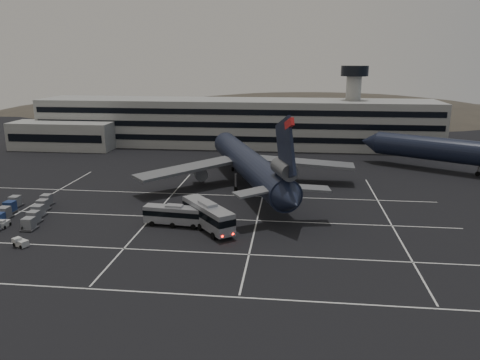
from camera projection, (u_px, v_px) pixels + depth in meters
name	position (u px, v px, depth m)	size (l,w,h in m)	color
ground	(181.00, 226.00, 75.73)	(260.00, 260.00, 0.00)	black
lane_markings	(188.00, 225.00, 76.32)	(90.00, 55.62, 0.01)	silver
terminal	(226.00, 123.00, 142.60)	(125.00, 26.00, 24.00)	gray
hills	(294.00, 134.00, 240.08)	(352.00, 180.00, 44.00)	#38332B
trijet_main	(249.00, 164.00, 95.82)	(44.64, 55.84, 18.08)	black
bus_near	(208.00, 214.00, 73.88)	(10.07, 11.70, 4.45)	gray
bus_far	(174.00, 214.00, 75.47)	(10.16, 3.28, 3.52)	gray
tug_a	(3.00, 224.00, 74.94)	(1.41, 2.24, 1.39)	beige
tug_b	(21.00, 243.00, 67.40)	(2.51, 2.11, 1.39)	beige
uld_cluster	(22.00, 212.00, 79.53)	(11.63, 16.90, 2.01)	#2D2D30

